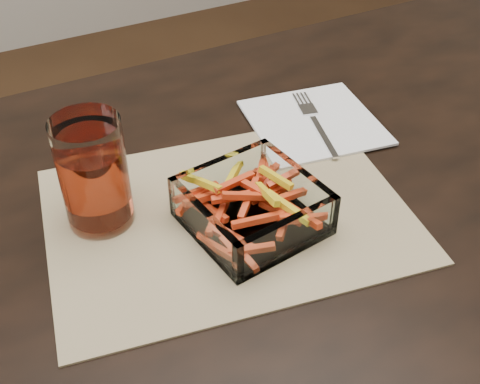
# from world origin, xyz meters

# --- Properties ---
(dining_table) EXTENTS (1.60, 0.90, 0.75)m
(dining_table) POSITION_xyz_m (0.00, 0.00, 0.66)
(dining_table) COLOR black
(dining_table) RESTS_ON ground
(placemat) EXTENTS (0.50, 0.40, 0.00)m
(placemat) POSITION_xyz_m (-0.16, 0.02, 0.75)
(placemat) COLOR tan
(placemat) RESTS_ON dining_table
(glass_bowl) EXTENTS (0.17, 0.17, 0.06)m
(glass_bowl) POSITION_xyz_m (-0.14, -0.02, 0.78)
(glass_bowl) COLOR white
(glass_bowl) RESTS_ON placemat
(tumbler) EXTENTS (0.08, 0.08, 0.14)m
(tumbler) POSITION_xyz_m (-0.30, 0.08, 0.82)
(tumbler) COLOR white
(tumbler) RESTS_ON placemat
(napkin) EXTENTS (0.22, 0.22, 0.00)m
(napkin) POSITION_xyz_m (0.05, 0.14, 0.76)
(napkin) COLOR white
(napkin) RESTS_ON placemat
(fork) EXTENTS (0.06, 0.18, 0.00)m
(fork) POSITION_xyz_m (0.05, 0.14, 0.76)
(fork) COLOR silver
(fork) RESTS_ON napkin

